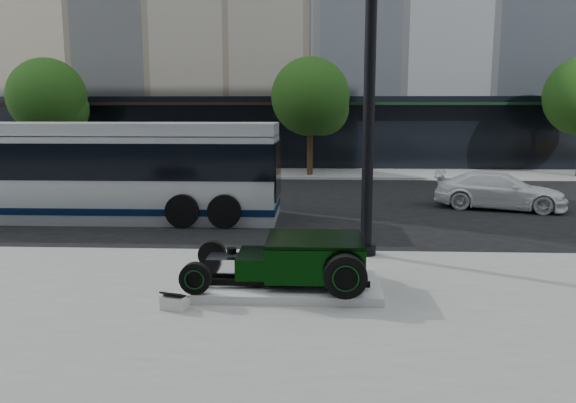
{
  "coord_description": "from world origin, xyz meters",
  "views": [
    {
      "loc": [
        1.19,
        -14.58,
        3.35
      ],
      "look_at": [
        0.6,
        -1.66,
        1.2
      ],
      "focal_mm": 35.0,
      "sensor_mm": 36.0,
      "label": 1
    }
  ],
  "objects_px": {
    "hot_rod": "(303,258)",
    "transit_bus": "(82,170)",
    "lamppost": "(370,80)",
    "white_sedan": "(499,191)"
  },
  "relations": [
    {
      "from": "hot_rod",
      "to": "transit_bus",
      "type": "xyz_separation_m",
      "value": [
        -6.91,
        7.02,
        0.79
      ]
    },
    {
      "from": "lamppost",
      "to": "transit_bus",
      "type": "relative_size",
      "value": 0.68
    },
    {
      "from": "transit_bus",
      "to": "white_sedan",
      "type": "bearing_deg",
      "value": 9.49
    },
    {
      "from": "hot_rod",
      "to": "transit_bus",
      "type": "height_order",
      "value": "transit_bus"
    },
    {
      "from": "hot_rod",
      "to": "transit_bus",
      "type": "distance_m",
      "value": 9.88
    },
    {
      "from": "lamppost",
      "to": "white_sedan",
      "type": "distance_m",
      "value": 9.08
    },
    {
      "from": "lamppost",
      "to": "transit_bus",
      "type": "distance_m",
      "value": 9.74
    },
    {
      "from": "transit_bus",
      "to": "lamppost",
      "type": "bearing_deg",
      "value": -28.56
    },
    {
      "from": "hot_rod",
      "to": "white_sedan",
      "type": "xyz_separation_m",
      "value": [
        6.45,
        9.25,
        -0.08
      ]
    },
    {
      "from": "lamppost",
      "to": "white_sedan",
      "type": "xyz_separation_m",
      "value": [
        5.09,
        6.74,
        -3.33
      ]
    }
  ]
}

